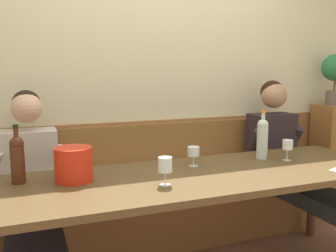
{
  "coord_description": "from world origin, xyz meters",
  "views": [
    {
      "loc": [
        -0.98,
        -1.81,
        1.38
      ],
      "look_at": [
        -0.1,
        0.45,
        1.01
      ],
      "focal_mm": 39.71,
      "sensor_mm": 36.0,
      "label": 1
    }
  ],
  "objects_px": {
    "dining_table": "(200,185)",
    "ice_bucket": "(74,164)",
    "person_right_seat": "(296,164)",
    "wine_glass_left_end": "(165,166)",
    "wall_bench": "(163,209)",
    "person_center_right_seat": "(32,198)",
    "wine_bottle_clear_water": "(17,158)",
    "wine_glass_right_end": "(288,146)",
    "potted_plant": "(335,72)",
    "wine_glass_center_front": "(193,152)",
    "wine_bottle_amber_mid": "(262,137)"
  },
  "relations": [
    {
      "from": "person_center_right_seat",
      "to": "ice_bucket",
      "type": "bearing_deg",
      "value": -39.55
    },
    {
      "from": "wall_bench",
      "to": "dining_table",
      "type": "bearing_deg",
      "value": -90.0
    },
    {
      "from": "ice_bucket",
      "to": "wine_bottle_amber_mid",
      "type": "height_order",
      "value": "wine_bottle_amber_mid"
    },
    {
      "from": "dining_table",
      "to": "ice_bucket",
      "type": "height_order",
      "value": "ice_bucket"
    },
    {
      "from": "wine_glass_right_end",
      "to": "wine_glass_left_end",
      "type": "relative_size",
      "value": 0.93
    },
    {
      "from": "wine_bottle_amber_mid",
      "to": "wine_glass_left_end",
      "type": "distance_m",
      "value": 0.92
    },
    {
      "from": "person_right_seat",
      "to": "wine_glass_left_end",
      "type": "relative_size",
      "value": 8.14
    },
    {
      "from": "wall_bench",
      "to": "wine_bottle_clear_water",
      "type": "bearing_deg",
      "value": -155.73
    },
    {
      "from": "wine_bottle_amber_mid",
      "to": "wine_glass_right_end",
      "type": "relative_size",
      "value": 2.38
    },
    {
      "from": "person_right_seat",
      "to": "wine_bottle_amber_mid",
      "type": "bearing_deg",
      "value": -162.92
    },
    {
      "from": "wall_bench",
      "to": "potted_plant",
      "type": "height_order",
      "value": "potted_plant"
    },
    {
      "from": "ice_bucket",
      "to": "wall_bench",
      "type": "bearing_deg",
      "value": 36.04
    },
    {
      "from": "ice_bucket",
      "to": "wine_bottle_amber_mid",
      "type": "bearing_deg",
      "value": 2.85
    },
    {
      "from": "dining_table",
      "to": "wine_bottle_amber_mid",
      "type": "bearing_deg",
      "value": 17.89
    },
    {
      "from": "ice_bucket",
      "to": "wine_glass_right_end",
      "type": "height_order",
      "value": "ice_bucket"
    },
    {
      "from": "dining_table",
      "to": "wine_glass_left_end",
      "type": "distance_m",
      "value": 0.37
    },
    {
      "from": "wine_glass_center_front",
      "to": "potted_plant",
      "type": "height_order",
      "value": "potted_plant"
    },
    {
      "from": "wall_bench",
      "to": "ice_bucket",
      "type": "distance_m",
      "value": 1.08
    },
    {
      "from": "wine_bottle_amber_mid",
      "to": "wine_glass_right_end",
      "type": "xyz_separation_m",
      "value": [
        0.13,
        -0.11,
        -0.05
      ]
    },
    {
      "from": "wine_bottle_clear_water",
      "to": "wine_bottle_amber_mid",
      "type": "bearing_deg",
      "value": -0.26
    },
    {
      "from": "wine_glass_right_end",
      "to": "potted_plant",
      "type": "distance_m",
      "value": 1.29
    },
    {
      "from": "wall_bench",
      "to": "wine_glass_center_front",
      "type": "relative_size",
      "value": 21.9
    },
    {
      "from": "wine_glass_center_front",
      "to": "potted_plant",
      "type": "relative_size",
      "value": 0.27
    },
    {
      "from": "ice_bucket",
      "to": "wine_glass_right_end",
      "type": "distance_m",
      "value": 1.45
    },
    {
      "from": "wine_bottle_amber_mid",
      "to": "wine_glass_right_end",
      "type": "height_order",
      "value": "wine_bottle_amber_mid"
    },
    {
      "from": "wall_bench",
      "to": "wine_glass_left_end",
      "type": "xyz_separation_m",
      "value": [
        -0.29,
        -0.8,
        0.58
      ]
    },
    {
      "from": "person_center_right_seat",
      "to": "ice_bucket",
      "type": "height_order",
      "value": "person_center_right_seat"
    },
    {
      "from": "wall_bench",
      "to": "wine_bottle_amber_mid",
      "type": "relative_size",
      "value": 8.18
    },
    {
      "from": "potted_plant",
      "to": "person_center_right_seat",
      "type": "bearing_deg",
      "value": -171.86
    },
    {
      "from": "ice_bucket",
      "to": "wine_glass_right_end",
      "type": "bearing_deg",
      "value": -1.8
    },
    {
      "from": "wine_bottle_amber_mid",
      "to": "potted_plant",
      "type": "height_order",
      "value": "potted_plant"
    },
    {
      "from": "wine_glass_left_end",
      "to": "ice_bucket",
      "type": "bearing_deg",
      "value": 150.03
    },
    {
      "from": "person_center_right_seat",
      "to": "wine_glass_left_end",
      "type": "xyz_separation_m",
      "value": [
        0.68,
        -0.45,
        0.24
      ]
    },
    {
      "from": "wine_bottle_clear_water",
      "to": "wine_bottle_amber_mid",
      "type": "distance_m",
      "value": 1.61
    },
    {
      "from": "person_right_seat",
      "to": "ice_bucket",
      "type": "height_order",
      "value": "person_right_seat"
    },
    {
      "from": "person_center_right_seat",
      "to": "wine_glass_center_front",
      "type": "distance_m",
      "value": 1.04
    },
    {
      "from": "wall_bench",
      "to": "wine_glass_left_end",
      "type": "bearing_deg",
      "value": -109.65
    },
    {
      "from": "wine_glass_center_front",
      "to": "wine_bottle_clear_water",
      "type": "bearing_deg",
      "value": 178.89
    },
    {
      "from": "wine_bottle_clear_water",
      "to": "wine_bottle_amber_mid",
      "type": "xyz_separation_m",
      "value": [
        1.61,
        -0.01,
        0.01
      ]
    },
    {
      "from": "ice_bucket",
      "to": "person_center_right_seat",
      "type": "bearing_deg",
      "value": 140.45
    },
    {
      "from": "wine_glass_right_end",
      "to": "wine_glass_left_end",
      "type": "bearing_deg",
      "value": -167.69
    },
    {
      "from": "wall_bench",
      "to": "person_center_right_seat",
      "type": "relative_size",
      "value": 2.29
    },
    {
      "from": "wine_glass_right_end",
      "to": "potted_plant",
      "type": "bearing_deg",
      "value": 31.4
    },
    {
      "from": "person_right_seat",
      "to": "wine_glass_center_front",
      "type": "xyz_separation_m",
      "value": [
        -0.97,
        -0.14,
        0.21
      ]
    },
    {
      "from": "person_right_seat",
      "to": "dining_table",
      "type": "bearing_deg",
      "value": -162.45
    },
    {
      "from": "wall_bench",
      "to": "ice_bucket",
      "type": "bearing_deg",
      "value": -143.96
    },
    {
      "from": "wine_bottle_clear_water",
      "to": "wine_glass_center_front",
      "type": "height_order",
      "value": "wine_bottle_clear_water"
    },
    {
      "from": "dining_table",
      "to": "wine_glass_center_front",
      "type": "xyz_separation_m",
      "value": [
        0.03,
        0.17,
        0.17
      ]
    },
    {
      "from": "potted_plant",
      "to": "wine_glass_center_front",
      "type": "bearing_deg",
      "value": -162.84
    },
    {
      "from": "wine_glass_left_end",
      "to": "dining_table",
      "type": "bearing_deg",
      "value": 26.44
    }
  ]
}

